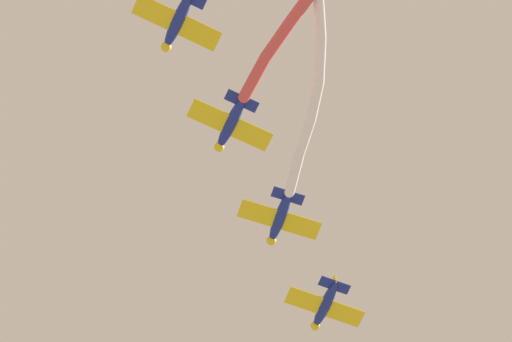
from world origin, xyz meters
name	(u,v)px	position (x,y,z in m)	size (l,w,h in m)	color
airplane_lead	(325,306)	(2.80, -5.37, 67.52)	(5.34, 5.96, 1.64)	navy
airplane_left_wing	(280,218)	(-5.63, -4.23, 67.77)	(5.26, 6.10, 1.64)	navy
smoke_trail_left_wing	(311,59)	(-16.95, -10.23, 68.08)	(20.35, 8.21, 1.84)	white
airplane_right_wing	(230,124)	(-14.07, -3.08, 68.02)	(5.59, 5.72, 1.64)	navy
airplane_slot	(177,22)	(-22.51, -1.94, 68.27)	(5.60, 5.70, 1.64)	navy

